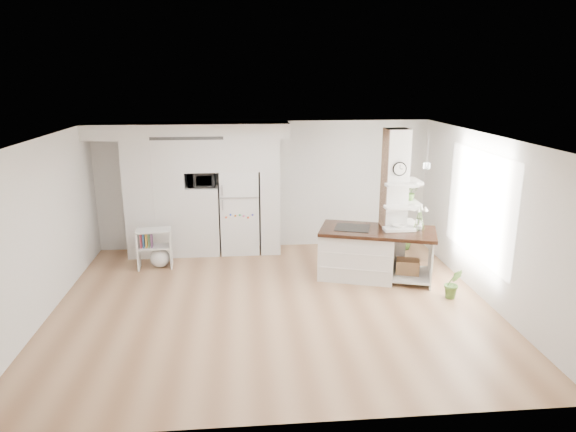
# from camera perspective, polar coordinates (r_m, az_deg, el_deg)

# --- Properties ---
(floor) EXTENTS (7.00, 6.00, 0.01)m
(floor) POSITION_cam_1_polar(r_m,az_deg,el_deg) (8.50, -1.65, -9.73)
(floor) COLOR tan
(floor) RESTS_ON ground
(room) EXTENTS (7.04, 6.04, 2.72)m
(room) POSITION_cam_1_polar(r_m,az_deg,el_deg) (7.89, -1.75, 2.56)
(room) COLOR white
(room) RESTS_ON ground
(cabinet_wall) EXTENTS (4.00, 0.71, 2.70)m
(cabinet_wall) POSITION_cam_1_polar(r_m,az_deg,el_deg) (10.61, -10.48, 3.70)
(cabinet_wall) COLOR silver
(cabinet_wall) RESTS_ON floor
(refrigerator) EXTENTS (0.78, 0.69, 1.75)m
(refrigerator) POSITION_cam_1_polar(r_m,az_deg,el_deg) (10.72, -5.39, 0.54)
(refrigerator) COLOR white
(refrigerator) RESTS_ON floor
(column) EXTENTS (0.69, 0.90, 2.70)m
(column) POSITION_cam_1_polar(r_m,az_deg,el_deg) (9.53, 12.27, 1.33)
(column) COLOR silver
(column) RESTS_ON floor
(window) EXTENTS (0.00, 2.40, 2.40)m
(window) POSITION_cam_1_polar(r_m,az_deg,el_deg) (9.15, 20.46, 1.08)
(window) COLOR white
(window) RESTS_ON room
(pendant_light) EXTENTS (0.12, 0.12, 0.10)m
(pendant_light) POSITION_cam_1_polar(r_m,az_deg,el_deg) (8.26, 10.06, 4.78)
(pendant_light) COLOR white
(pendant_light) RESTS_ON room
(kitchen_island) EXTENTS (2.24, 1.55, 1.49)m
(kitchen_island) POSITION_cam_1_polar(r_m,az_deg,el_deg) (9.53, 8.42, -3.95)
(kitchen_island) COLOR silver
(kitchen_island) RESTS_ON floor
(bookshelf) EXTENTS (0.68, 0.43, 0.77)m
(bookshelf) POSITION_cam_1_polar(r_m,az_deg,el_deg) (10.23, -14.41, -3.79)
(bookshelf) COLOR silver
(bookshelf) RESTS_ON floor
(floor_plant_a) EXTENTS (0.31, 0.26, 0.53)m
(floor_plant_a) POSITION_cam_1_polar(r_m,az_deg,el_deg) (9.03, 17.87, -7.13)
(floor_plant_a) COLOR #4D7C31
(floor_plant_a) RESTS_ON floor
(floor_plant_b) EXTENTS (0.28, 0.28, 0.46)m
(floor_plant_b) POSITION_cam_1_polar(r_m,az_deg,el_deg) (11.27, 12.93, -2.46)
(floor_plant_b) COLOR #4D7C31
(floor_plant_b) RESTS_ON floor
(microwave) EXTENTS (0.54, 0.37, 0.30)m
(microwave) POSITION_cam_1_polar(r_m,az_deg,el_deg) (10.54, -9.58, 4.02)
(microwave) COLOR #2D2D2D
(microwave) RESTS_ON cabinet_wall
(shelf_plant) EXTENTS (0.27, 0.23, 0.30)m
(shelf_plant) POSITION_cam_1_polar(r_m,az_deg,el_deg) (9.72, 13.45, 2.59)
(shelf_plant) COLOR #4D7C31
(shelf_plant) RESTS_ON column
(decor_bowl) EXTENTS (0.22, 0.22, 0.05)m
(decor_bowl) POSITION_cam_1_polar(r_m,az_deg,el_deg) (9.38, 12.11, -1.09)
(decor_bowl) COLOR white
(decor_bowl) RESTS_ON column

